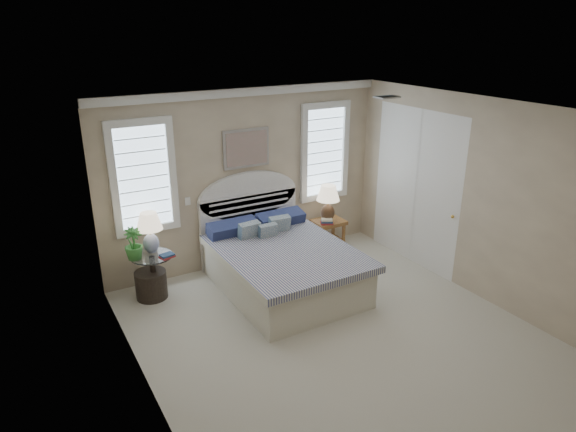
{
  "coord_description": "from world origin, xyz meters",
  "views": [
    {
      "loc": [
        -3.19,
        -4.3,
        3.56
      ],
      "look_at": [
        -0.13,
        1.0,
        1.25
      ],
      "focal_mm": 32.0,
      "sensor_mm": 36.0,
      "label": 1
    }
  ],
  "objects_px": {
    "side_table_left": "(153,272)",
    "floor_pot": "(151,285)",
    "bed": "(280,262)",
    "lamp_left": "(150,228)",
    "lamp_right": "(328,199)",
    "nightstand_right": "(329,229)"
  },
  "relations": [
    {
      "from": "bed",
      "to": "lamp_left",
      "type": "height_order",
      "value": "bed"
    },
    {
      "from": "lamp_right",
      "to": "floor_pot",
      "type": "bearing_deg",
      "value": -178.01
    },
    {
      "from": "floor_pot",
      "to": "bed",
      "type": "bearing_deg",
      "value": -19.51
    },
    {
      "from": "bed",
      "to": "floor_pot",
      "type": "distance_m",
      "value": 1.81
    },
    {
      "from": "side_table_left",
      "to": "floor_pot",
      "type": "distance_m",
      "value": 0.2
    },
    {
      "from": "lamp_left",
      "to": "lamp_right",
      "type": "relative_size",
      "value": 0.94
    },
    {
      "from": "side_table_left",
      "to": "lamp_right",
      "type": "bearing_deg",
      "value": 2.17
    },
    {
      "from": "side_table_left",
      "to": "floor_pot",
      "type": "bearing_deg",
      "value": 169.95
    },
    {
      "from": "side_table_left",
      "to": "nightstand_right",
      "type": "distance_m",
      "value": 2.95
    },
    {
      "from": "nightstand_right",
      "to": "floor_pot",
      "type": "bearing_deg",
      "value": -178.24
    },
    {
      "from": "bed",
      "to": "lamp_right",
      "type": "distance_m",
      "value": 1.55
    },
    {
      "from": "bed",
      "to": "floor_pot",
      "type": "bearing_deg",
      "value": 160.49
    },
    {
      "from": "floor_pot",
      "to": "lamp_right",
      "type": "relative_size",
      "value": 0.7
    },
    {
      "from": "floor_pot",
      "to": "lamp_left",
      "type": "distance_m",
      "value": 0.8
    },
    {
      "from": "bed",
      "to": "lamp_right",
      "type": "relative_size",
      "value": 3.74
    },
    {
      "from": "side_table_left",
      "to": "lamp_right",
      "type": "relative_size",
      "value": 1.04
    },
    {
      "from": "nightstand_right",
      "to": "lamp_left",
      "type": "xyz_separation_m",
      "value": [
        -2.91,
        0.01,
        0.59
      ]
    },
    {
      "from": "floor_pot",
      "to": "lamp_left",
      "type": "height_order",
      "value": "lamp_left"
    },
    {
      "from": "side_table_left",
      "to": "lamp_left",
      "type": "distance_m",
      "value": 0.61
    },
    {
      "from": "lamp_right",
      "to": "lamp_left",
      "type": "bearing_deg",
      "value": 179.98
    },
    {
      "from": "nightstand_right",
      "to": "lamp_left",
      "type": "height_order",
      "value": "lamp_left"
    },
    {
      "from": "floor_pot",
      "to": "lamp_left",
      "type": "xyz_separation_m",
      "value": [
        0.08,
        0.1,
        0.79
      ]
    }
  ]
}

